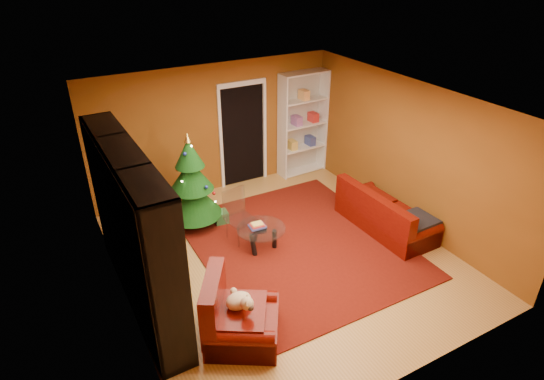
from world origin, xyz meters
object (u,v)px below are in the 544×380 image
rug (298,245)px  acrylic_chair (241,220)px  media_unit (134,230)px  gift_box_red (190,207)px  armchair (243,315)px  dog (239,301)px  coffee_table (261,238)px  gift_box_green (221,217)px  christmas_tree (191,182)px  sofa (387,209)px  white_bookshelf (303,124)px

rug → acrylic_chair: size_ratio=4.48×
media_unit → gift_box_red: 2.62m
armchair → dog: 0.20m
gift_box_red → armchair: (-0.48, -3.32, 0.27)m
armchair → coffee_table: (1.12, 1.64, -0.17)m
gift_box_red → acrylic_chair: (0.46, -1.30, 0.31)m
media_unit → gift_box_green: media_unit is taller
christmas_tree → dog: size_ratio=4.50×
rug → sofa: bearing=-10.0°
christmas_tree → acrylic_chair: (0.52, -0.89, -0.45)m
white_bookshelf → gift_box_red: bearing=-171.8°
rug → sofa: sofa is taller
acrylic_chair → media_unit: bearing=-170.4°
armchair → white_bookshelf: bearing=-9.4°
media_unit → sofa: size_ratio=1.64×
christmas_tree → armchair: bearing=-98.1°
coffee_table → dog: bearing=-125.9°
armchair → dog: armchair is taller
media_unit → white_bookshelf: (4.22, 2.47, -0.05)m
dog → gift_box_red: bearing=22.6°
rug → dog: size_ratio=9.47×
media_unit → dog: bearing=-56.2°
sofa → media_unit: bearing=85.1°
white_bookshelf → sofa: (0.07, -2.72, -0.72)m
sofa → coffee_table: bearing=75.5°
armchair → sofa: bearing=-40.4°
gift_box_green → acrylic_chair: acrylic_chair is taller
media_unit → armchair: bearing=-57.1°
gift_box_red → sofa: 3.65m
armchair → coffee_table: bearing=-3.1°
dog → sofa: 3.55m
gift_box_green → gift_box_red: size_ratio=1.01×
christmas_tree → coffee_table: christmas_tree is taller
coffee_table → christmas_tree: bearing=119.2°
white_bookshelf → gift_box_green: bearing=-157.4°
white_bookshelf → coffee_table: white_bookshelf is taller
gift_box_green → dog: size_ratio=0.59×
dog → white_bookshelf: bearing=-10.1°
christmas_tree → dog: bearing=-98.6°
armchair → dog: bearing=45.0°
rug → gift_box_red: (-1.24, 1.91, 0.11)m
white_bookshelf → media_unit: bearing=-152.0°
gift_box_green → armchair: size_ratio=0.24×
rug → coffee_table: bearing=159.3°
christmas_tree → gift_box_red: size_ratio=7.65×
media_unit → gift_box_green: (1.78, 1.34, -1.05)m
gift_box_red → media_unit: bearing=-125.8°
rug → white_bookshelf: (1.58, 2.43, 1.11)m
acrylic_chair → gift_box_green: bearing=87.3°
gift_box_green → white_bookshelf: 2.88m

